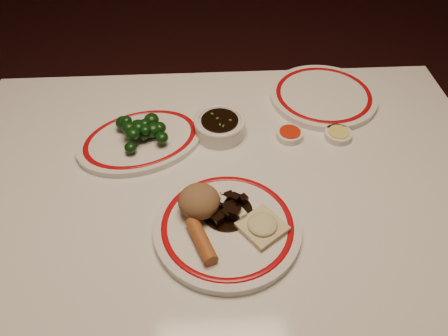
% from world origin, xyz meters
% --- Properties ---
extents(dining_table, '(1.20, 0.90, 0.75)m').
position_xyz_m(dining_table, '(0.00, 0.00, 0.66)').
color(dining_table, silver).
rests_on(dining_table, ground).
extents(main_plate, '(0.29, 0.29, 0.02)m').
position_xyz_m(main_plate, '(-0.00, -0.10, 0.76)').
color(main_plate, silver).
rests_on(main_plate, dining_table).
extents(rice_mound, '(0.08, 0.08, 0.06)m').
position_xyz_m(rice_mound, '(-0.06, -0.07, 0.80)').
color(rice_mound, brown).
rests_on(rice_mound, main_plate).
extents(spring_roll, '(0.06, 0.10, 0.03)m').
position_xyz_m(spring_roll, '(-0.06, -0.15, 0.78)').
color(spring_roll, '#A95B29').
rests_on(spring_roll, main_plate).
extents(fried_wonton, '(0.11, 0.11, 0.02)m').
position_xyz_m(fried_wonton, '(0.06, -0.12, 0.78)').
color(fried_wonton, beige).
rests_on(fried_wonton, main_plate).
extents(stirfry_heap, '(0.10, 0.10, 0.03)m').
position_xyz_m(stirfry_heap, '(-0.00, -0.07, 0.78)').
color(stirfry_heap, black).
rests_on(stirfry_heap, main_plate).
extents(broccoli_plate, '(0.36, 0.34, 0.02)m').
position_xyz_m(broccoli_plate, '(-0.19, 0.16, 0.76)').
color(broccoli_plate, silver).
rests_on(broccoli_plate, dining_table).
extents(broccoli_pile, '(0.13, 0.11, 0.05)m').
position_xyz_m(broccoli_pile, '(-0.19, 0.16, 0.79)').
color(broccoli_pile, '#23471C').
rests_on(broccoli_pile, broccoli_plate).
extents(soy_bowl, '(0.12, 0.12, 0.04)m').
position_xyz_m(soy_bowl, '(-0.01, 0.18, 0.77)').
color(soy_bowl, silver).
rests_on(soy_bowl, dining_table).
extents(sweet_sour_dish, '(0.06, 0.06, 0.02)m').
position_xyz_m(sweet_sour_dish, '(0.16, 0.16, 0.76)').
color(sweet_sour_dish, silver).
rests_on(sweet_sour_dish, dining_table).
extents(mustard_dish, '(0.06, 0.06, 0.02)m').
position_xyz_m(mustard_dish, '(0.27, 0.15, 0.76)').
color(mustard_dish, silver).
rests_on(mustard_dish, dining_table).
extents(far_plate, '(0.35, 0.35, 0.02)m').
position_xyz_m(far_plate, '(0.27, 0.31, 0.76)').
color(far_plate, silver).
rests_on(far_plate, dining_table).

